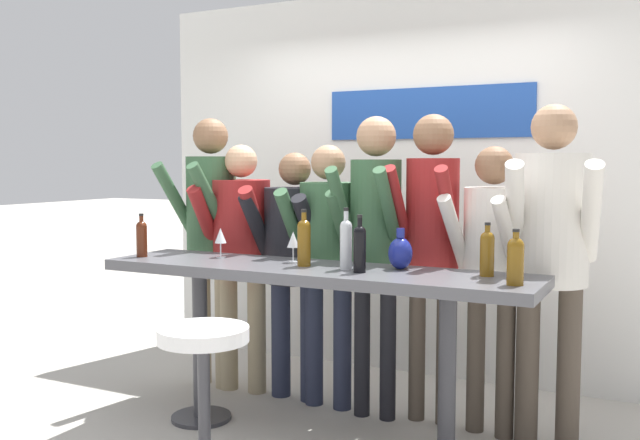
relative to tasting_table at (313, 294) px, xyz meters
name	(u,v)px	position (x,y,z in m)	size (l,w,h in m)	color
back_wall	(409,183)	(0.00, 1.54, 0.57)	(4.05, 0.12, 2.79)	silver
tasting_table	(313,294)	(0.00, 0.00, 0.00)	(2.45, 0.58, 0.98)	#4C4C51
bar_stool	(204,379)	(-0.22, -0.71, -0.31)	(0.46, 0.46, 0.77)	#333338
person_far_left	(210,219)	(-1.08, 0.57, 0.33)	(0.46, 0.59, 1.84)	gray
person_left	(241,241)	(-0.83, 0.57, 0.19)	(0.50, 0.58, 1.66)	gray
person_center_left	(294,249)	(-0.44, 0.59, 0.16)	(0.47, 0.54, 1.61)	#23283D
person_center	(328,246)	(-0.18, 0.54, 0.20)	(0.43, 0.53, 1.66)	#23283D
person_center_right	(375,228)	(0.16, 0.50, 0.33)	(0.37, 0.53, 1.82)	black
person_right	(432,229)	(0.48, 0.58, 0.33)	(0.37, 0.53, 1.83)	#473D33
person_far_right	(492,257)	(0.85, 0.54, 0.19)	(0.44, 0.55, 1.64)	#473D33
person_rightmost	(551,237)	(1.17, 0.52, 0.32)	(0.53, 0.64, 1.86)	#473D33
wine_bottle_0	(346,242)	(0.20, 0.00, 0.30)	(0.06, 0.06, 0.33)	#B7BCC1
wine_bottle_1	(516,259)	(1.10, -0.09, 0.27)	(0.08, 0.08, 0.26)	brown
wine_bottle_2	(142,237)	(-1.11, -0.10, 0.27)	(0.06, 0.06, 0.26)	#4C1E0F
wine_bottle_3	(487,251)	(0.92, 0.11, 0.28)	(0.07, 0.07, 0.27)	brown
wine_bottle_4	(304,240)	(-0.06, 0.01, 0.29)	(0.07, 0.07, 0.31)	brown
wine_bottle_5	(360,246)	(0.31, -0.07, 0.29)	(0.06, 0.06, 0.30)	black
wine_glass_0	(220,237)	(-0.67, 0.09, 0.28)	(0.07, 0.07, 0.18)	silver
wine_glass_1	(293,241)	(-0.18, 0.10, 0.28)	(0.07, 0.07, 0.18)	silver
decorative_vase	(400,253)	(0.46, 0.13, 0.24)	(0.13, 0.13, 0.22)	navy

